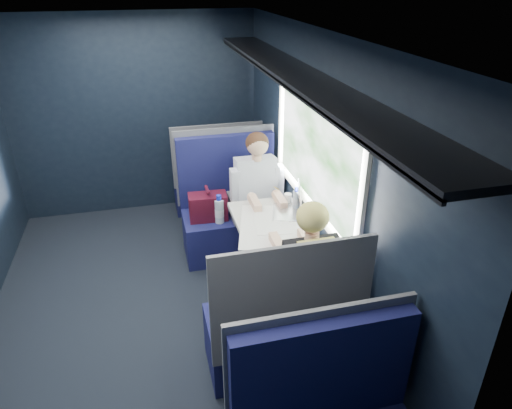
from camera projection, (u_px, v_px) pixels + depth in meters
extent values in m
cube|color=black|center=(157.00, 313.00, 4.00)|extent=(2.80, 4.20, 0.01)
cube|color=black|center=(320.00, 176.00, 3.78)|extent=(0.10, 4.20, 2.30)
cube|color=black|center=(137.00, 116.00, 5.32)|extent=(2.80, 0.10, 2.30)
cube|color=silver|center=(120.00, 26.00, 2.92)|extent=(2.80, 4.20, 0.10)
cube|color=beige|center=(316.00, 106.00, 3.50)|extent=(0.03, 1.84, 0.07)
cube|color=beige|center=(310.00, 204.00, 3.88)|extent=(0.03, 1.84, 0.07)
cube|color=beige|center=(362.00, 206.00, 2.93)|extent=(0.03, 0.07, 0.78)
cube|color=beige|center=(281.00, 125.00, 4.45)|extent=(0.03, 0.07, 0.78)
cube|color=black|center=(298.00, 75.00, 3.35)|extent=(0.36, 4.10, 0.04)
cube|color=black|center=(276.00, 79.00, 3.33)|extent=(0.02, 4.10, 0.03)
cube|color=red|center=(318.00, 86.00, 3.43)|extent=(0.01, 0.10, 0.12)
cylinder|color=#54565E|center=(254.00, 265.00, 4.03)|extent=(0.08, 0.08, 0.70)
cube|color=silver|center=(274.00, 226.00, 3.90)|extent=(0.62, 1.00, 0.04)
cube|color=#0D0E3A|center=(233.00, 234.00, 4.75)|extent=(1.00, 0.50, 0.45)
cube|color=#0D0E3A|center=(226.00, 170.00, 4.73)|extent=(1.00, 0.10, 0.75)
cube|color=#54565E|center=(225.00, 165.00, 4.77)|extent=(1.04, 0.03, 0.82)
cube|color=#54565E|center=(233.00, 208.00, 4.56)|extent=(0.06, 0.40, 0.20)
cube|color=#470F1F|center=(208.00, 207.00, 4.52)|extent=(0.39, 0.22, 0.27)
cylinder|color=#470F1F|center=(207.00, 190.00, 4.43)|extent=(0.04, 0.16, 0.03)
cylinder|color=silver|center=(219.00, 211.00, 4.45)|extent=(0.09, 0.09, 0.24)
cylinder|color=#1725AD|center=(219.00, 198.00, 4.39)|extent=(0.05, 0.05, 0.05)
cube|color=#0D0E3A|center=(275.00, 338.00, 3.40)|extent=(1.00, 0.50, 0.45)
cube|color=#0D0E3A|center=(290.00, 299.00, 2.87)|extent=(1.00, 0.10, 0.75)
cube|color=#54565E|center=(293.00, 301.00, 2.81)|extent=(1.04, 0.03, 0.82)
cube|color=#54565E|center=(274.00, 299.00, 3.30)|extent=(0.06, 0.40, 0.20)
cube|color=#0D0E3A|center=(216.00, 190.00, 5.70)|extent=(1.00, 0.40, 0.45)
cube|color=#0D0E3A|center=(217.00, 155.00, 5.24)|extent=(1.00, 0.10, 0.66)
cube|color=#54565E|center=(218.00, 155.00, 5.18)|extent=(1.04, 0.03, 0.72)
cube|color=#0D0E3A|center=(322.00, 372.00, 2.41)|extent=(1.00, 0.10, 0.66)
cube|color=#54565E|center=(319.00, 361.00, 2.45)|extent=(1.04, 0.03, 0.72)
cube|color=black|center=(260.00, 211.00, 4.54)|extent=(0.36, 0.44, 0.16)
cube|color=black|center=(265.00, 248.00, 4.51)|extent=(0.32, 0.12, 0.45)
cube|color=silver|center=(256.00, 182.00, 4.57)|extent=(0.40, 0.29, 0.53)
cylinder|color=#D8A88C|center=(257.00, 157.00, 4.40)|extent=(0.10, 0.10, 0.06)
sphere|color=#D8A88C|center=(257.00, 145.00, 4.33)|extent=(0.21, 0.21, 0.21)
sphere|color=#382114|center=(257.00, 143.00, 4.33)|extent=(0.22, 0.22, 0.22)
cube|color=silver|center=(235.00, 186.00, 4.48)|extent=(0.09, 0.12, 0.34)
cube|color=silver|center=(278.00, 181.00, 4.58)|extent=(0.09, 0.12, 0.34)
cube|color=black|center=(302.00, 289.00, 3.44)|extent=(0.36, 0.44, 0.16)
cube|color=black|center=(293.00, 304.00, 3.75)|extent=(0.32, 0.12, 0.45)
cube|color=black|center=(312.00, 274.00, 3.19)|extent=(0.40, 0.29, 0.53)
cylinder|color=#D8A88C|center=(312.00, 236.00, 3.09)|extent=(0.10, 0.10, 0.06)
sphere|color=#D8A88C|center=(312.00, 218.00, 3.05)|extent=(0.21, 0.21, 0.21)
sphere|color=#CAC05E|center=(313.00, 217.00, 3.03)|extent=(0.22, 0.22, 0.22)
cube|color=black|center=(280.00, 275.00, 3.17)|extent=(0.09, 0.12, 0.34)
cube|color=black|center=(338.00, 266.00, 3.27)|extent=(0.09, 0.12, 0.34)
cube|color=#CAC05E|center=(316.00, 264.00, 3.08)|extent=(0.26, 0.07, 0.36)
cube|color=white|center=(271.00, 226.00, 3.85)|extent=(0.70, 0.86, 0.01)
cube|color=silver|center=(287.00, 212.00, 4.06)|extent=(0.35, 0.40, 0.02)
cube|color=silver|center=(301.00, 198.00, 4.03)|extent=(0.12, 0.33, 0.23)
cube|color=black|center=(300.00, 198.00, 4.03)|extent=(0.10, 0.28, 0.19)
cylinder|color=silver|center=(296.00, 200.00, 4.10)|extent=(0.06, 0.06, 0.17)
cylinder|color=#1725AD|center=(297.00, 189.00, 4.05)|extent=(0.03, 0.03, 0.04)
cylinder|color=white|center=(288.00, 198.00, 4.23)|extent=(0.07, 0.07, 0.09)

